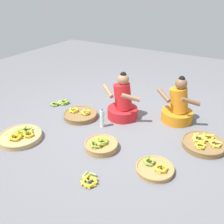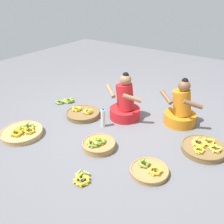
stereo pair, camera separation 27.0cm
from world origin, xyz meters
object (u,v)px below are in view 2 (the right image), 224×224
object	(u,v)px
vendor_woman_front	(125,104)
banana_basket_back_left	(99,144)
banana_basket_front_left	(149,170)
banana_basket_mid_right	(22,132)
water_bottle	(103,118)
banana_basket_front_right	(203,148)
loose_bananas_mid_left	(66,101)
vendor_woman_behind	(181,110)
banana_basket_back_right	(83,114)
loose_bananas_near_vendor	(82,179)

from	to	relation	value
vendor_woman_front	banana_basket_back_left	world-z (taller)	vendor_woman_front
banana_basket_front_left	banana_basket_mid_right	distance (m)	2.04
water_bottle	banana_basket_front_right	bearing A→B (deg)	9.69
loose_bananas_mid_left	banana_basket_mid_right	bearing A→B (deg)	-77.23
vendor_woman_behind	loose_bananas_mid_left	distance (m)	2.19
vendor_woman_front	loose_bananas_mid_left	distance (m)	1.30
banana_basket_front_right	banana_basket_back_right	bearing A→B (deg)	-174.54
vendor_woman_behind	banana_basket_back_left	xyz separation A→B (m)	(-0.67, -1.33, -0.20)
vendor_woman_front	banana_basket_mid_right	size ratio (longest dim) A/B	1.29
banana_basket_back_left	banana_basket_back_right	size ratio (longest dim) A/B	0.81
banana_basket_mid_right	banana_basket_front_right	world-z (taller)	banana_basket_front_right
banana_basket_front_right	water_bottle	xyz separation A→B (m)	(-1.55, -0.26, 0.10)
loose_bananas_mid_left	loose_bananas_near_vendor	size ratio (longest dim) A/B	1.27
banana_basket_front_right	loose_bananas_near_vendor	bearing A→B (deg)	-125.27
banana_basket_back_left	water_bottle	bearing A→B (deg)	121.06
vendor_woman_front	water_bottle	size ratio (longest dim) A/B	2.56
banana_basket_mid_right	banana_basket_back_right	xyz separation A→B (m)	(0.36, 1.00, 0.00)
vendor_woman_behind	banana_basket_back_left	bearing A→B (deg)	-116.58
banana_basket_front_left	loose_bananas_mid_left	distance (m)	2.44
banana_basket_mid_right	vendor_woman_front	bearing A→B (deg)	54.40
banana_basket_front_left	banana_basket_back_right	bearing A→B (deg)	158.74
banana_basket_back_left	loose_bananas_near_vendor	distance (m)	0.68
banana_basket_mid_right	loose_bananas_mid_left	distance (m)	1.27
banana_basket_front_right	banana_basket_back_left	size ratio (longest dim) A/B	1.29
water_bottle	loose_bananas_mid_left	bearing A→B (deg)	165.26
banana_basket_front_right	banana_basket_back_right	distance (m)	2.06
banana_basket_front_right	banana_basket_mid_right	bearing A→B (deg)	-153.53
vendor_woman_behind	water_bottle	distance (m)	1.27
banana_basket_back_right	loose_bananas_near_vendor	bearing A→B (deg)	-49.27
banana_basket_front_left	loose_bananas_near_vendor	xyz separation A→B (m)	(-0.59, -0.58, -0.01)
banana_basket_back_left	loose_bananas_mid_left	xyz separation A→B (m)	(-1.45, 0.82, -0.03)
vendor_woman_front	banana_basket_front_right	distance (m)	1.45
banana_basket_mid_right	banana_basket_back_left	xyz separation A→B (m)	(1.17, 0.42, 0.01)
banana_basket_front_right	loose_bananas_mid_left	distance (m)	2.69
vendor_woman_behind	loose_bananas_mid_left	bearing A→B (deg)	-166.37
banana_basket_mid_right	water_bottle	world-z (taller)	water_bottle
banana_basket_front_left	banana_basket_front_right	bearing A→B (deg)	64.05
banana_basket_back_right	loose_bananas_mid_left	world-z (taller)	banana_basket_back_right
banana_basket_back_left	water_bottle	distance (m)	0.61
water_bottle	banana_basket_front_left	bearing A→B (deg)	-26.49
banana_basket_mid_right	banana_basket_back_left	world-z (taller)	banana_basket_back_left
vendor_woman_behind	banana_basket_back_right	distance (m)	1.66
loose_bananas_mid_left	water_bottle	bearing A→B (deg)	-14.74
vendor_woman_front	vendor_woman_behind	xyz separation A→B (m)	(0.85, 0.37, -0.01)
banana_basket_back_right	banana_basket_front_left	bearing A→B (deg)	-21.26
vendor_woman_behind	loose_bananas_mid_left	xyz separation A→B (m)	(-2.12, -0.51, -0.22)
banana_basket_back_left	loose_bananas_mid_left	size ratio (longest dim) A/B	1.34
banana_basket_front_right	banana_basket_front_left	bearing A→B (deg)	-115.95
vendor_woman_behind	banana_basket_back_right	xyz separation A→B (m)	(-1.47, -0.74, -0.20)
banana_basket_front_right	loose_bananas_near_vendor	size ratio (longest dim) A/B	2.20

